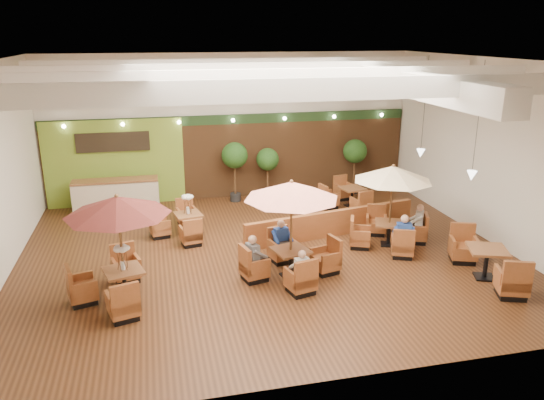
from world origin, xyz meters
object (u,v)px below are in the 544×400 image
object	(u,v)px
diner_3	(404,232)
diner_4	(418,219)
table_4	(486,264)
table_5	(345,198)
diner_1	(282,237)
table_1	(291,212)
topiary_2	(355,153)
diner_2	(254,253)
service_counter	(116,195)
booth_divider	(332,223)
table_3	(181,222)
diner_0	(301,266)
topiary_1	(268,161)
table_0	(116,226)
table_2	(392,190)
topiary_0	(235,158)

from	to	relation	value
diner_3	diner_4	xyz separation A→B (m)	(0.93, 0.93, -0.02)
table_4	diner_4	xyz separation A→B (m)	(-0.59, 2.68, 0.35)
table_5	diner_1	world-z (taller)	diner_1
table_1	topiary_2	size ratio (longest dim) A/B	1.24
topiary_2	diner_2	distance (m)	8.77
service_counter	booth_divider	world-z (taller)	service_counter
table_4	topiary_2	bearing A→B (deg)	113.76
table_3	diner_0	distance (m)	5.34
topiary_2	table_1	bearing A→B (deg)	-123.02
table_3	diner_3	distance (m)	6.87
table_4	topiary_1	distance (m)	9.12
booth_divider	diner_3	xyz separation A→B (m)	(1.42, -2.04, 0.36)
service_counter	booth_divider	size ratio (longest dim) A/B	0.50
booth_divider	diner_0	size ratio (longest dim) A/B	8.49
service_counter	table_3	size ratio (longest dim) A/B	1.21
table_0	diner_3	distance (m)	7.89
table_2	diner_3	size ratio (longest dim) A/B	3.14
table_1	table_4	xyz separation A→B (m)	(4.98, -1.25, -1.41)
topiary_1	diner_1	bearing A→B (deg)	-98.76
table_0	topiary_1	world-z (taller)	table_0
table_2	diner_3	xyz separation A→B (m)	(0.00, -0.93, -0.96)
table_2	diner_1	size ratio (longest dim) A/B	3.44
table_4	topiary_1	world-z (taller)	topiary_1
topiary_2	diner_2	world-z (taller)	topiary_2
service_counter	table_2	bearing A→B (deg)	-32.43
table_1	topiary_1	distance (m)	6.91
table_5	table_4	bearing A→B (deg)	-89.70
diner_2	diner_3	xyz separation A→B (m)	(4.44, 0.50, 0.02)
booth_divider	diner_3	distance (m)	2.51
table_5	diner_2	bearing A→B (deg)	-143.10
table_0	table_4	size ratio (longest dim) A/B	0.91
table_4	service_counter	bearing A→B (deg)	160.89
table_5	topiary_0	distance (m)	4.39
topiary_1	diner_4	distance (m)	6.48
booth_divider	topiary_2	size ratio (longest dim) A/B	2.74
table_0	table_5	size ratio (longest dim) A/B	1.09
table_5	diner_3	world-z (taller)	diner_3
table_5	topiary_0	size ratio (longest dim) A/B	1.10
topiary_2	diner_0	distance (m)	9.04
topiary_1	diner_3	xyz separation A→B (m)	(2.56, -6.34, -0.72)
diner_3	service_counter	bearing A→B (deg)	162.37
booth_divider	table_4	distance (m)	4.79
service_counter	table_4	size ratio (longest dim) A/B	1.00
table_3	table_5	distance (m)	6.31
diner_2	booth_divider	bearing A→B (deg)	109.00
table_4	booth_divider	bearing A→B (deg)	147.73
table_4	table_5	distance (m)	6.65
table_1	diner_0	xyz separation A→B (m)	(0.00, -0.98, -1.09)
table_1	diner_4	xyz separation A→B (m)	(4.39, 1.43, -1.06)
topiary_2	table_2	bearing A→B (deg)	-100.26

